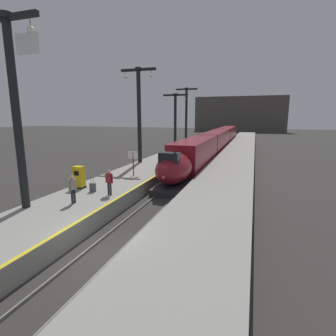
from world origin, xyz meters
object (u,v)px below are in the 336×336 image
object	(u,v)px
rolling_suitcase	(93,187)
station_column_distant	(186,111)
passenger_near_edge	(109,180)
departure_info_board	(133,158)
highspeed_train_main	(215,141)
passenger_mid_platform	(73,187)
station_column_mid	(139,107)
ticket_machine_yellow	(79,178)
station_column_near	(15,96)
station_column_far	(175,115)

from	to	relation	value
rolling_suitcase	station_column_distant	bearing A→B (deg)	93.12
passenger_near_edge	departure_info_board	distance (m)	5.95
highspeed_train_main	passenger_near_edge	world-z (taller)	highspeed_train_main
passenger_mid_platform	station_column_mid	bearing A→B (deg)	98.33
station_column_mid	passenger_near_edge	world-z (taller)	station_column_mid
highspeed_train_main	departure_info_board	xyz separation A→B (m)	(-3.64, -24.77, 0.59)
highspeed_train_main	ticket_machine_yellow	bearing A→B (deg)	-100.56
passenger_near_edge	ticket_machine_yellow	xyz separation A→B (m)	(-2.96, 0.83, -0.25)
station_column_near	ticket_machine_yellow	bearing A→B (deg)	86.16
passenger_near_edge	departure_info_board	bearing A→B (deg)	100.19
ticket_machine_yellow	departure_info_board	bearing A→B (deg)	69.06
passenger_near_edge	ticket_machine_yellow	world-z (taller)	passenger_near_edge
passenger_mid_platform	rolling_suitcase	distance (m)	2.59
station_column_distant	departure_info_board	bearing A→B (deg)	-85.29
passenger_near_edge	rolling_suitcase	xyz separation A→B (m)	(-1.51, 0.33, -0.69)
passenger_mid_platform	departure_info_board	bearing A→B (deg)	88.95
ticket_machine_yellow	highspeed_train_main	bearing A→B (deg)	79.44
station_column_mid	ticket_machine_yellow	bearing A→B (deg)	-88.25
passenger_near_edge	departure_info_board	size ratio (longest dim) A/B	0.80
highspeed_train_main	station_column_distant	bearing A→B (deg)	155.21
passenger_mid_platform	rolling_suitcase	xyz separation A→B (m)	(-0.32, 2.48, -0.69)
station_column_mid	station_column_distant	size ratio (longest dim) A/B	1.01
highspeed_train_main	passenger_near_edge	xyz separation A→B (m)	(-2.59, -30.60, 0.08)
rolling_suitcase	station_column_near	bearing A→B (deg)	-113.97
station_column_far	rolling_suitcase	xyz separation A→B (m)	(1.80, -25.88, -4.93)
station_column_distant	passenger_near_edge	world-z (taller)	station_column_distant
highspeed_train_main	passenger_mid_platform	world-z (taller)	highspeed_train_main
station_column_near	passenger_near_edge	distance (m)	7.11
passenger_near_edge	rolling_suitcase	distance (m)	1.69
station_column_far	departure_info_board	world-z (taller)	station_column_far
station_column_mid	departure_info_board	bearing A→B (deg)	-70.74
rolling_suitcase	departure_info_board	xyz separation A→B (m)	(0.46, 5.51, 1.20)
passenger_near_edge	ticket_machine_yellow	distance (m)	3.09
station_column_far	rolling_suitcase	world-z (taller)	station_column_far
ticket_machine_yellow	station_column_far	bearing A→B (deg)	90.79
station_column_mid	passenger_near_edge	xyz separation A→B (m)	(3.31, -12.31, -5.09)
rolling_suitcase	departure_info_board	distance (m)	5.66
station_column_near	rolling_suitcase	bearing A→B (deg)	66.03
station_column_near	passenger_mid_platform	size ratio (longest dim) A/B	6.04
station_column_mid	departure_info_board	distance (m)	8.25
station_column_mid	highspeed_train_main	bearing A→B (deg)	72.12
highspeed_train_main	rolling_suitcase	distance (m)	30.56
highspeed_train_main	ticket_machine_yellow	world-z (taller)	highspeed_train_main
highspeed_train_main	station_column_near	bearing A→B (deg)	-99.70
station_column_mid	station_column_distant	bearing A→B (deg)	90.00
highspeed_train_main	rolling_suitcase	size ratio (longest dim) A/B	56.86
station_column_distant	ticket_machine_yellow	size ratio (longest dim) A/B	6.36
highspeed_train_main	station_column_near	distance (m)	35.10
station_column_far	station_column_distant	bearing A→B (deg)	90.00
passenger_near_edge	highspeed_train_main	bearing A→B (deg)	85.17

